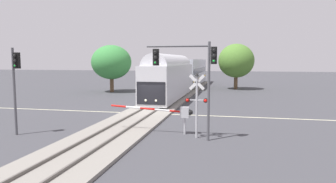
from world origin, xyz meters
TOP-DOWN VIEW (x-y plane):
  - ground_plane at (0.00, 0.00)m, footprint 220.00×220.00m
  - road_centre_stripe at (0.00, 0.00)m, footprint 44.00×0.20m
  - railway_track at (0.00, 0.00)m, footprint 4.40×80.00m
  - commuter_train at (0.00, 20.26)m, footprint 3.04×40.95m
  - crossing_gate_near at (3.94, -6.98)m, footprint 5.57×0.40m
  - crossing_signal_mast at (5.37, -7.76)m, footprint 1.36×0.44m
  - traffic_signal_near_left at (-5.89, -9.42)m, footprint 0.53×0.38m
  - traffic_signal_near_right at (5.09, -8.24)m, footprint 4.20×0.38m
  - elm_centre_background at (7.95, 25.35)m, footprint 5.81×5.81m
  - oak_behind_train at (-10.42, 17.10)m, footprint 5.98×5.98m

SIDE VIEW (x-z plane):
  - ground_plane at x=0.00m, z-range 0.00..0.00m
  - road_centre_stripe at x=0.00m, z-range 0.00..0.01m
  - railway_track at x=0.00m, z-range -0.06..0.26m
  - crossing_gate_near at x=3.94m, z-range 0.52..2.32m
  - crossing_signal_mast at x=5.37m, z-range 0.44..4.47m
  - commuter_train at x=0.00m, z-range 0.21..5.37m
  - traffic_signal_near_left at x=-5.89m, z-range 0.94..6.50m
  - traffic_signal_near_right at x=5.09m, z-range 1.47..7.33m
  - oak_behind_train at x=-10.42m, z-range 0.95..7.99m
  - elm_centre_background at x=7.95m, z-range 0.95..8.41m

